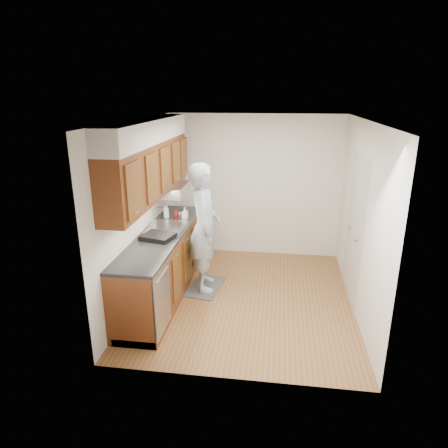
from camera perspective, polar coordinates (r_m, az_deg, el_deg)
name	(u,v)px	position (r m, az deg, el deg)	size (l,w,h in m)	color
floor	(245,297)	(5.91, 3.07, -10.41)	(3.50, 3.50, 0.00)	#915937
ceiling	(249,120)	(5.19, 3.55, 14.57)	(3.50, 3.50, 0.00)	white
wall_left	(141,211)	(5.73, -11.84, 1.85)	(0.02, 3.50, 2.50)	silver
wall_right	(361,220)	(5.51, 19.02, 0.56)	(0.02, 3.50, 2.50)	silver
wall_back	(255,186)	(7.11, 4.48, 5.37)	(3.00, 0.02, 2.50)	silver
counter	(164,262)	(5.90, -8.60, -5.36)	(0.64, 2.80, 1.30)	brown
upper_cabinets	(150,161)	(5.56, -10.50, 8.84)	(0.47, 2.80, 1.21)	brown
closet_door	(355,229)	(5.86, 18.17, -0.64)	(0.02, 1.22, 2.05)	silver
floor_mat	(205,287)	(6.18, -2.71, -8.93)	(0.46, 0.78, 0.01)	slate
person	(204,219)	(5.77, -2.87, 0.69)	(0.76, 0.51, 2.15)	#A4BAC8
soap_bottle_a	(166,211)	(6.34, -8.25, 1.85)	(0.09, 0.09, 0.24)	white
soap_bottle_b	(185,213)	(6.28, -5.60, 1.55)	(0.08, 0.09, 0.19)	white
soda_can	(176,214)	(6.35, -6.83, 1.41)	(0.07, 0.07, 0.13)	#AE271D
steel_can	(180,215)	(6.34, -6.30, 1.30)	(0.06, 0.06, 0.11)	#A5A5AA
dish_rack	(158,237)	(5.49, -9.42, -1.78)	(0.41, 0.35, 0.07)	black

